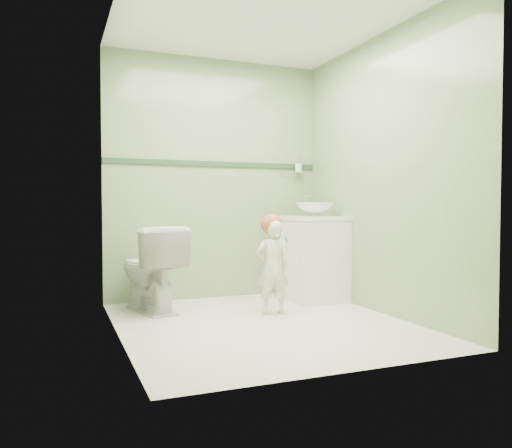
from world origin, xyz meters
name	(u,v)px	position (x,y,z in m)	size (l,w,h in m)	color
ground	(263,324)	(0.00, 0.00, 0.00)	(2.50, 2.50, 0.00)	silver
room_shell	(263,171)	(0.00, 0.00, 1.20)	(2.50, 2.54, 2.40)	#7DA172
trim_stripe	(216,164)	(0.00, 1.24, 1.35)	(2.20, 0.02, 0.05)	#28462F
vanity	(315,260)	(0.84, 0.70, 0.40)	(0.52, 0.50, 0.80)	white
counter	(315,218)	(0.84, 0.70, 0.81)	(0.54, 0.52, 0.04)	white
basin	(315,209)	(0.84, 0.70, 0.89)	(0.37, 0.37, 0.13)	white
faucet	(306,201)	(0.84, 0.89, 0.97)	(0.03, 0.13, 0.18)	silver
cup_holder	(298,168)	(0.89, 1.18, 1.33)	(0.26, 0.07, 0.21)	silver
toilet	(150,269)	(-0.74, 0.80, 0.38)	(0.42, 0.74, 0.76)	white
toddler	(272,267)	(0.21, 0.30, 0.40)	(0.29, 0.19, 0.80)	beige
hair_cap	(271,224)	(0.21, 0.33, 0.77)	(0.18, 0.18, 0.18)	#A15737
teal_toothbrush	(286,239)	(0.27, 0.17, 0.65)	(0.11, 0.13, 0.08)	#139A83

